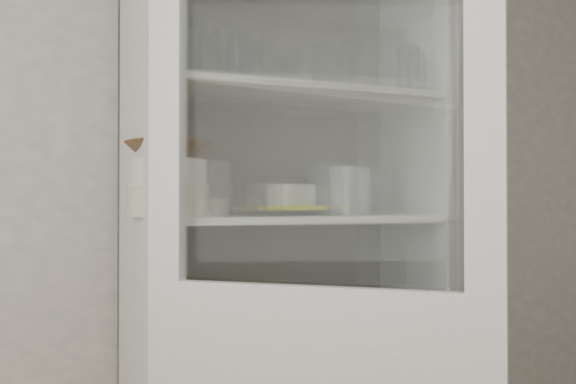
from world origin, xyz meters
name	(u,v)px	position (x,y,z in m)	size (l,w,h in m)	color
wall_back	(207,203)	(0.00, 1.50, 1.30)	(3.60, 0.02, 2.60)	#999895
pantry_cabinet	(280,313)	(0.20, 1.34, 0.94)	(1.00, 0.45, 2.10)	silver
cupboard_door	(314,380)	(0.01, 0.73, 0.87)	(0.65, 0.67, 2.00)	silver
tumbler_0	(192,49)	(-0.17, 1.13, 1.74)	(0.08, 0.08, 0.15)	silver
tumbler_1	(239,58)	(-0.02, 1.15, 1.73)	(0.07, 0.07, 0.14)	silver
tumbler_2	(250,58)	(0.00, 1.12, 1.73)	(0.06, 0.06, 0.13)	silver
tumbler_3	(323,65)	(0.24, 1.11, 1.72)	(0.06, 0.06, 0.12)	silver
tumbler_4	(352,66)	(0.37, 1.16, 1.74)	(0.08, 0.08, 0.15)	silver
tumbler_5	(408,70)	(0.57, 1.14, 1.74)	(0.08, 0.08, 0.15)	silver
tumbler_6	(416,74)	(0.61, 1.15, 1.73)	(0.07, 0.07, 0.14)	silver
tumbler_7	(209,61)	(-0.07, 1.26, 1.73)	(0.07, 0.07, 0.15)	silver
tumbler_8	(167,59)	(-0.21, 1.25, 1.73)	(0.07, 0.07, 0.13)	silver
tumbler_9	(251,69)	(0.07, 1.27, 1.72)	(0.06, 0.06, 0.13)	silver
goblet_0	(225,67)	(0.03, 1.39, 1.75)	(0.08, 0.08, 0.17)	silver
goblet_1	(283,74)	(0.23, 1.38, 1.74)	(0.07, 0.07, 0.15)	silver
goblet_2	(293,71)	(0.26, 1.37, 1.75)	(0.08, 0.08, 0.17)	silver
goblet_3	(350,77)	(0.48, 1.36, 1.74)	(0.07, 0.07, 0.16)	silver
plate_stack_front	(168,200)	(-0.21, 1.22, 1.31)	(0.24, 0.24, 0.10)	beige
plate_stack_back	(196,207)	(-0.06, 1.42, 1.29)	(0.22, 0.22, 0.06)	beige
cream_bowl	(168,171)	(-0.21, 1.22, 1.39)	(0.22, 0.22, 0.07)	silver
terracotta_bowl	(168,150)	(-0.21, 1.22, 1.46)	(0.23, 0.23, 0.06)	brown
glass_platter	(291,213)	(0.22, 1.29, 1.27)	(0.31, 0.31, 0.02)	silver
yellow_trivet	(291,208)	(0.22, 1.29, 1.29)	(0.19, 0.19, 0.01)	gold
white_ramekin	(291,195)	(0.22, 1.29, 1.33)	(0.16, 0.16, 0.07)	beige
grey_bowl_stack	(349,191)	(0.42, 1.27, 1.34)	(0.13, 0.13, 0.16)	#B1BBBC
mug_blue	(376,325)	(0.48, 1.19, 0.90)	(0.11, 0.11, 0.09)	#101A95
mug_teal	(308,320)	(0.30, 1.34, 0.91)	(0.11, 0.11, 0.10)	teal
mug_white	(354,326)	(0.38, 1.16, 0.91)	(0.11, 0.11, 0.10)	beige
teal_jar	(328,321)	(0.36, 1.29, 0.91)	(0.08, 0.08, 0.10)	teal
measuring_cups	(225,346)	(-0.05, 1.17, 0.88)	(0.10, 0.10, 0.04)	#B2B3B7
white_canister	(162,326)	(-0.21, 1.29, 0.93)	(0.12, 0.12, 0.14)	beige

